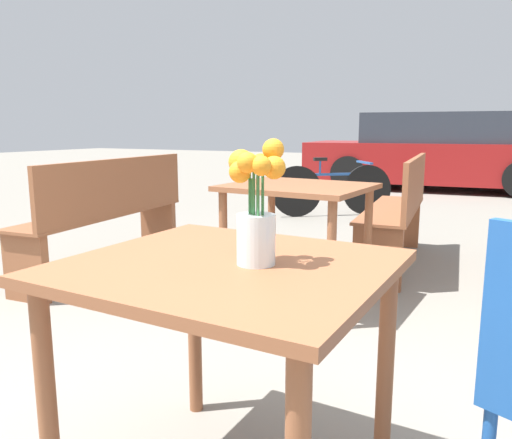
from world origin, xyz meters
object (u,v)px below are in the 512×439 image
Objects in this scene: flower_vase at (256,212)px; table_back at (298,205)px; table_front at (228,300)px; parked_car at (434,153)px; bicycle at (333,189)px; bench_middle at (110,212)px; bench_far at (401,208)px.

table_back is at bearing 108.60° from flower_vase.
parked_car is (-0.59, 8.29, 0.03)m from table_front.
flower_vase reaches higher than bicycle.
bench_middle is 1.86× the size of table_back.
table_back reaches higher than bicycle.
bench_middle is at bearing -102.09° from bicycle.
bench_middle is 0.36× the size of parked_car.
flower_vase is at bearing -73.99° from bicycle.
table_front is 0.54× the size of bench_middle.
bench_middle reaches higher than bicycle.
table_front is 4.91m from bicycle.
table_front is 0.19× the size of parked_car.
table_back is (-0.39, -1.16, 0.16)m from bench_far.
flower_vase is 0.22× the size of bench_far.
bench_middle is at bearing -179.26° from table_back.
parked_car is at bearing 79.06° from bicycle.
bench_far is at bearing 93.13° from flower_vase.
flower_vase is 0.07× the size of parked_car.
parked_car is at bearing 94.07° from table_front.
table_front is 8.31m from parked_car.
table_back is (1.48, 0.02, 0.15)m from bench_middle.
bicycle reaches higher than table_front.
table_front is 1.00× the size of table_back.
bench_middle reaches higher than table_back.
bench_middle is (-2.02, 1.60, -0.39)m from flower_vase.
flower_vase reaches higher than bench_middle.
bench_middle is (-1.95, 1.61, -0.14)m from table_front.
flower_vase is 2.81m from bench_far.
flower_vase is at bearing -86.87° from bench_far.
bench_far is at bearing -84.65° from parked_car.
bicycle is at bearing -100.94° from parked_car.
bench_far is at bearing 32.15° from bench_middle.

